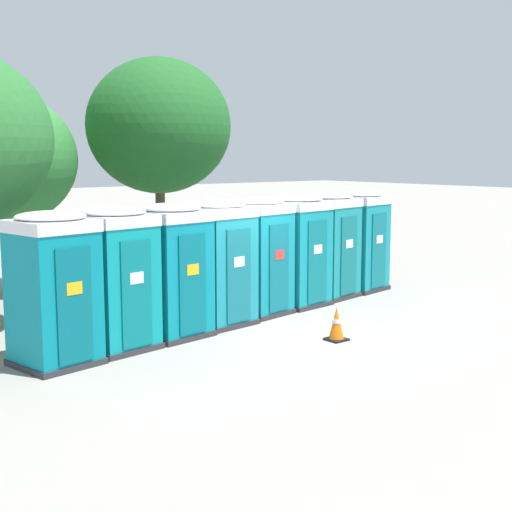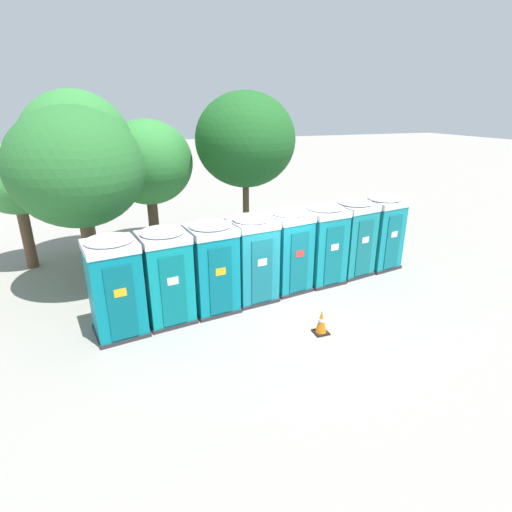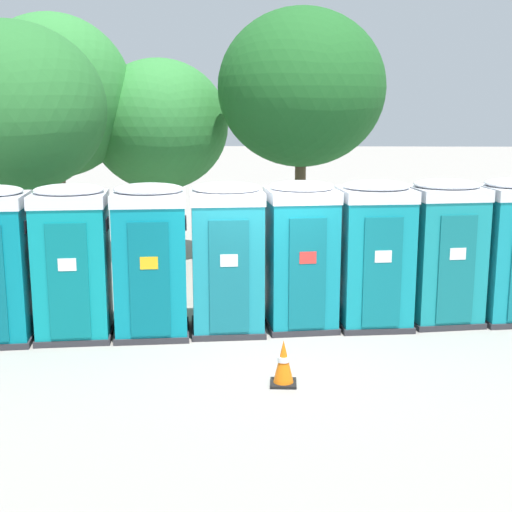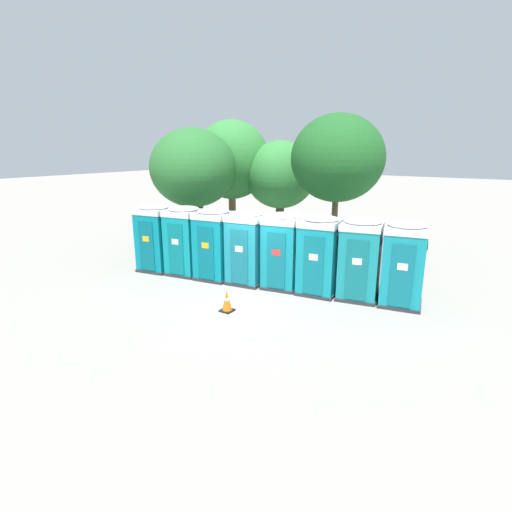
% 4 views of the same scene
% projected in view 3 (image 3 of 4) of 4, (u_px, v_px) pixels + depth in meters
% --- Properties ---
extents(ground_plane, '(120.00, 120.00, 0.00)m').
position_uv_depth(ground_plane, '(268.00, 337.00, 11.84)').
color(ground_plane, gray).
extents(portapotty_1, '(1.37, 1.36, 2.54)m').
position_uv_depth(portapotty_1, '(73.00, 261.00, 11.65)').
color(portapotty_1, '#2D2D33').
rests_on(portapotty_1, ground).
extents(portapotty_2, '(1.37, 1.35, 2.54)m').
position_uv_depth(portapotty_2, '(151.00, 259.00, 11.77)').
color(portapotty_2, '#2D2D33').
rests_on(portapotty_2, ground).
extents(portapotty_3, '(1.37, 1.35, 2.54)m').
position_uv_depth(portapotty_3, '(227.00, 257.00, 11.96)').
color(portapotty_3, '#2D2D33').
rests_on(portapotty_3, ground).
extents(portapotty_4, '(1.36, 1.38, 2.54)m').
position_uv_depth(portapotty_4, '(301.00, 254.00, 12.17)').
color(portapotty_4, '#2D2D33').
rests_on(portapotty_4, ground).
extents(portapotty_5, '(1.36, 1.35, 2.54)m').
position_uv_depth(portapotty_5, '(374.00, 253.00, 12.26)').
color(portapotty_5, '#2D2D33').
rests_on(portapotty_5, ground).
extents(portapotty_6, '(1.42, 1.40, 2.54)m').
position_uv_depth(portapotty_6, '(443.00, 251.00, 12.47)').
color(portapotty_6, '#2D2D33').
rests_on(portapotty_6, ground).
extents(street_tree_1, '(3.71, 3.71, 5.41)m').
position_uv_depth(street_tree_1, '(11.00, 109.00, 13.89)').
color(street_tree_1, brown).
rests_on(street_tree_1, ground).
extents(street_tree_2, '(3.70, 3.70, 5.89)m').
position_uv_depth(street_tree_2, '(301.00, 88.00, 15.67)').
color(street_tree_2, brown).
rests_on(street_tree_2, ground).
extents(street_tree_3, '(3.71, 3.71, 5.89)m').
position_uv_depth(street_tree_3, '(53.00, 97.00, 16.63)').
color(street_tree_3, brown).
rests_on(street_tree_3, ground).
extents(street_tree_4, '(3.37, 3.37, 4.92)m').
position_uv_depth(street_tree_4, '(159.00, 126.00, 17.40)').
color(street_tree_4, '#4C3826').
rests_on(street_tree_4, ground).
extents(traffic_cone, '(0.36, 0.36, 0.64)m').
position_uv_depth(traffic_cone, '(283.00, 363.00, 9.75)').
color(traffic_cone, black).
rests_on(traffic_cone, ground).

